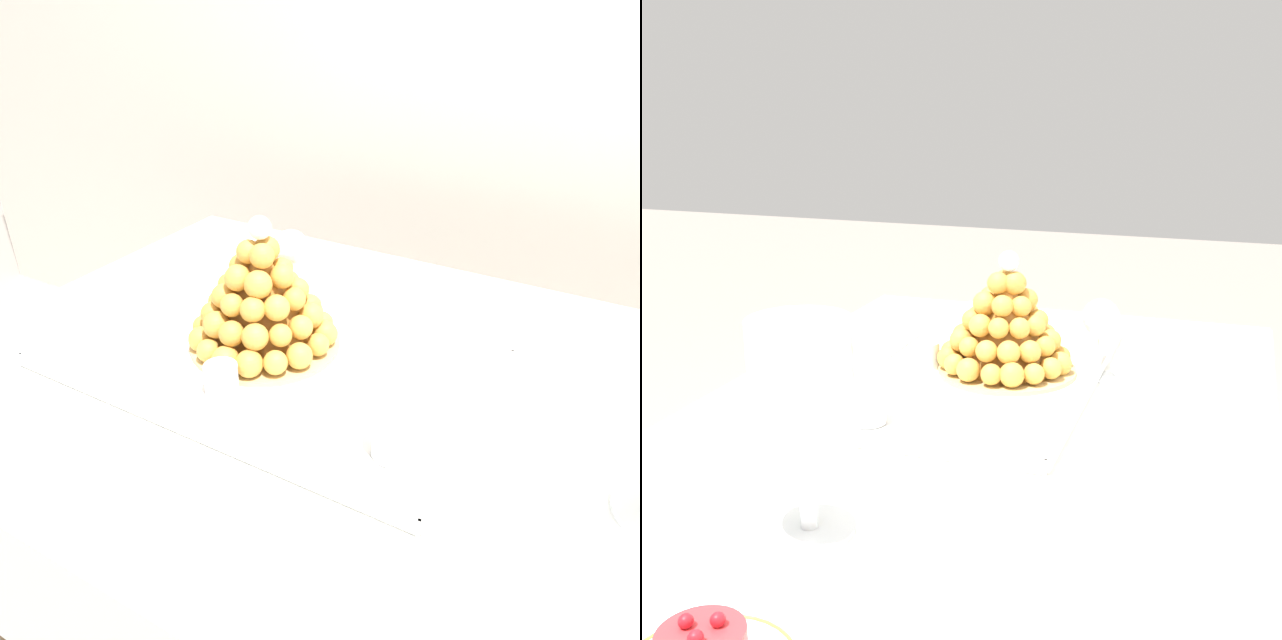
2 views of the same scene
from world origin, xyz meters
TOP-DOWN VIEW (x-y plane):
  - buffet_table at (0.00, 0.00)m, footprint 1.58×0.92m
  - serving_tray at (-0.27, -0.04)m, footprint 0.68×0.40m
  - croquembouche at (-0.31, -0.01)m, footprint 0.25×0.25m
  - dessert_cup_left at (-0.52, -0.14)m, footprint 0.06×0.06m
  - dessert_cup_mid_left at (-0.28, -0.15)m, footprint 0.05×0.05m
  - dessert_cup_centre at (-0.01, -0.14)m, footprint 0.06×0.06m
  - creme_brulee_ramekin at (-0.53, -0.07)m, footprint 0.08×0.08m
  - macaron_goblet at (0.29, -0.07)m, footprint 0.12×0.12m
  - wine_glass at (-0.35, 0.16)m, footprint 0.07×0.07m

SIDE VIEW (x-z plane):
  - buffet_table at x=0.00m, z-range 0.28..1.01m
  - serving_tray at x=-0.27m, z-range 0.72..0.75m
  - creme_brulee_ramekin at x=-0.53m, z-range 0.74..0.76m
  - dessert_cup_mid_left at x=-0.28m, z-range 0.74..0.79m
  - dessert_cup_centre at x=-0.01m, z-range 0.74..0.79m
  - dessert_cup_left at x=-0.52m, z-range 0.74..0.80m
  - croquembouche at x=-0.31m, z-range 0.71..0.93m
  - wine_glass at x=-0.35m, z-range 0.76..0.91m
  - macaron_goblet at x=0.29m, z-range 0.77..1.03m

